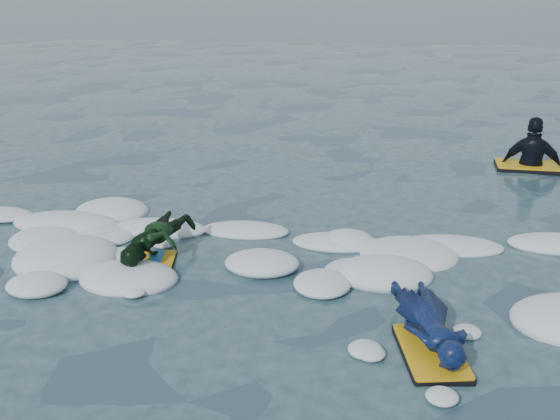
# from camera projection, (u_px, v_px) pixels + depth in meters

# --- Properties ---
(ground) EXTENTS (120.00, 120.00, 0.00)m
(ground) POSITION_uv_depth(u_px,v_px,m) (233.00, 289.00, 7.46)
(ground) COLOR #1A3840
(ground) RESTS_ON ground
(foam_band) EXTENTS (12.00, 3.10, 0.30)m
(foam_band) POSITION_uv_depth(u_px,v_px,m) (248.00, 251.00, 8.43)
(foam_band) COLOR silver
(foam_band) RESTS_ON ground
(prone_woman_unit) EXTENTS (0.84, 1.53, 0.37)m
(prone_woman_unit) POSITION_uv_depth(u_px,v_px,m) (431.00, 326.00, 6.37)
(prone_woman_unit) COLOR black
(prone_woman_unit) RESTS_ON ground
(prone_child_unit) EXTENTS (0.89, 1.30, 0.46)m
(prone_child_unit) POSITION_uv_depth(u_px,v_px,m) (158.00, 243.00, 8.05)
(prone_child_unit) COLOR black
(prone_child_unit) RESTS_ON ground
(waiting_rider_unit) EXTENTS (1.18, 0.69, 1.72)m
(waiting_rider_unit) POSITION_uv_depth(u_px,v_px,m) (531.00, 168.00, 11.55)
(waiting_rider_unit) COLOR black
(waiting_rider_unit) RESTS_ON ground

